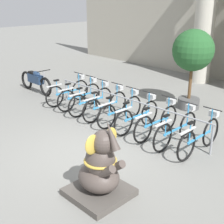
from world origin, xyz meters
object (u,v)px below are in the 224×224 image
object	(u,v)px
elephant_statue	(100,170)
bicycle_6	(157,121)
bicycle_1	(80,95)
bicycle_3	(106,105)
bicycle_2	(92,100)
bicycle_7	(177,129)
motorcycle	(36,80)
bicycle_4	(121,110)
potted_tree	(193,54)
bicycle_5	(138,116)
bicycle_8	(200,136)
bicycle_0	(69,91)

from	to	relation	value
elephant_statue	bicycle_6	bearing A→B (deg)	107.50
bicycle_1	bicycle_3	bearing A→B (deg)	-1.30
bicycle_1	bicycle_2	distance (m)	0.63
bicycle_7	motorcycle	xyz separation A→B (m)	(-6.27, -0.07, 0.05)
bicycle_4	elephant_statue	world-z (taller)	elephant_statue
bicycle_3	motorcycle	world-z (taller)	bicycle_3
potted_tree	bicycle_5	bearing A→B (deg)	-90.29
potted_tree	bicycle_3	bearing A→B (deg)	-116.90
bicycle_1	elephant_statue	world-z (taller)	elephant_statue
elephant_statue	potted_tree	distance (m)	5.62
motorcycle	bicycle_4	bearing A→B (deg)	0.93
bicycle_5	bicycle_8	size ratio (longest dim) A/B	1.00
bicycle_4	bicycle_8	distance (m)	2.51
bicycle_6	elephant_statue	distance (m)	2.95
elephant_statue	bicycle_8	bearing A→B (deg)	82.50
bicycle_6	bicycle_8	size ratio (longest dim) A/B	1.00
bicycle_0	potted_tree	world-z (taller)	potted_tree
bicycle_1	bicycle_2	size ratio (longest dim) A/B	1.00
bicycle_1	motorcycle	distance (m)	2.51
bicycle_3	bicycle_5	bearing A→B (deg)	-0.47
bicycle_4	bicycle_6	size ratio (longest dim) A/B	1.00
bicycle_4	bicycle_2	bearing A→B (deg)	-179.60
bicycle_2	elephant_statue	size ratio (longest dim) A/B	1.12
bicycle_1	potted_tree	world-z (taller)	potted_tree
bicycle_7	motorcycle	distance (m)	6.27
bicycle_6	bicycle_7	bearing A→B (deg)	-4.38
bicycle_3	bicycle_5	xyz separation A→B (m)	(1.25, -0.01, 0.00)
bicycle_5	potted_tree	xyz separation A→B (m)	(0.01, 2.51, 1.35)
bicycle_0	bicycle_4	bearing A→B (deg)	-0.95
bicycle_4	elephant_statue	xyz separation A→B (m)	(2.14, -2.77, 0.12)
bicycle_2	potted_tree	xyz separation A→B (m)	(1.90, 2.52, 1.35)
bicycle_4	potted_tree	xyz separation A→B (m)	(0.64, 2.51, 1.35)
bicycle_3	bicycle_7	size ratio (longest dim) A/B	1.00
bicycle_2	bicycle_5	size ratio (longest dim) A/B	1.00
elephant_statue	motorcycle	distance (m)	7.06
bicycle_6	bicycle_8	world-z (taller)	same
bicycle_6	bicycle_8	bearing A→B (deg)	-1.04
bicycle_6	elephant_statue	world-z (taller)	elephant_statue
bicycle_4	bicycle_8	world-z (taller)	same
bicycle_6	bicycle_2	bearing A→B (deg)	-178.68
bicycle_2	bicycle_5	bearing A→B (deg)	0.36
elephant_statue	motorcycle	bearing A→B (deg)	157.57
bicycle_1	bicycle_4	world-z (taller)	same
bicycle_3	elephant_statue	distance (m)	3.93
bicycle_1	bicycle_3	distance (m)	1.26
bicycle_0	bicycle_2	bearing A→B (deg)	-2.30
bicycle_0	bicycle_3	world-z (taller)	same
bicycle_0	bicycle_3	bearing A→B (deg)	-0.86
motorcycle	bicycle_6	bearing A→B (deg)	1.22
bicycle_0	potted_tree	xyz separation A→B (m)	(3.15, 2.47, 1.35)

